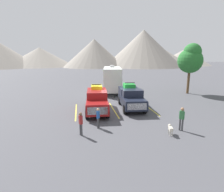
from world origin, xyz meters
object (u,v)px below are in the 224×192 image
camper_trailer_a (112,78)px  dog (170,128)px  pickup_truck_b (131,97)px  person_a (182,117)px  person_c (81,122)px  person_b (98,117)px  pickup_truck_a (97,99)px

camper_trailer_a → dog: camper_trailer_a is taller
pickup_truck_b → person_a: bearing=-72.7°
pickup_truck_b → person_c: size_ratio=3.27×
person_a → person_b: 6.08m
pickup_truck_b → dog: pickup_truck_b is taller
person_b → person_c: bearing=-139.9°
camper_trailer_a → person_a: 15.04m
pickup_truck_b → person_b: size_ratio=3.45×
camper_trailer_a → person_b: camper_trailer_a is taller
pickup_truck_a → camper_trailer_a: size_ratio=0.72×
pickup_truck_a → person_a: bearing=-46.6°
pickup_truck_b → person_a: size_ratio=3.09×
pickup_truck_b → camper_trailer_a: 8.44m
camper_trailer_a → person_b: bearing=-104.4°
camper_trailer_a → dog: bearing=-84.8°
person_c → pickup_truck_b: bearing=49.3°
pickup_truck_b → person_c: bearing=-130.7°
pickup_truck_a → person_c: size_ratio=3.63×
camper_trailer_a → person_b: 13.80m
pickup_truck_b → person_a: pickup_truck_b is taller
person_c → person_b: bearing=40.1°
pickup_truck_a → camper_trailer_a: bearing=70.9°
person_a → dog: size_ratio=2.10×
camper_trailer_a → person_c: camper_trailer_a is taller
pickup_truck_a → person_b: pickup_truck_a is taller
pickup_truck_b → person_a: 6.72m
camper_trailer_a → dog: (1.39, -15.29, -1.61)m
pickup_truck_b → pickup_truck_a: bearing=-171.4°
pickup_truck_a → person_b: (-0.33, -4.40, -0.27)m
pickup_truck_a → person_b: bearing=-94.3°
person_c → dog: (6.09, -0.90, -0.49)m
person_b → person_c: person_c is taller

